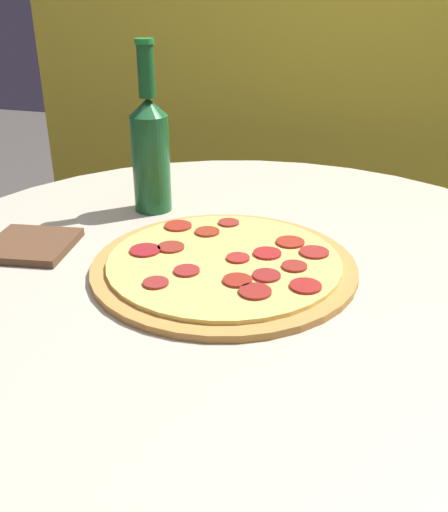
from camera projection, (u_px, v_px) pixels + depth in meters
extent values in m
cylinder|color=#B2A893|center=(240.00, 458.00, 0.96)|extent=(0.09, 0.09, 0.69)
cylinder|color=#B2A893|center=(243.00, 269.00, 0.81)|extent=(1.03, 1.03, 0.02)
cube|color=gold|center=(325.00, 132.00, 1.56)|extent=(1.73, 0.04, 1.45)
cylinder|color=#B77F3D|center=(224.00, 266.00, 0.78)|extent=(0.36, 0.36, 0.01)
cylinder|color=#EACC60|center=(224.00, 261.00, 0.78)|extent=(0.32, 0.32, 0.01)
cylinder|color=maroon|center=(145.00, 250.00, 0.80)|extent=(0.04, 0.04, 0.00)
cylinder|color=maroon|center=(156.00, 283.00, 0.71)|extent=(0.03, 0.03, 0.00)
cylinder|color=maroon|center=(178.00, 226.00, 0.88)|extent=(0.04, 0.04, 0.00)
cylinder|color=maroon|center=(229.00, 223.00, 0.89)|extent=(0.03, 0.03, 0.00)
cylinder|color=maroon|center=(267.00, 255.00, 0.78)|extent=(0.04, 0.04, 0.00)
cylinder|color=maroon|center=(290.00, 242.00, 0.82)|extent=(0.04, 0.04, 0.00)
cylinder|color=maroon|center=(207.00, 232.00, 0.86)|extent=(0.04, 0.04, 0.00)
cylinder|color=maroon|center=(187.00, 271.00, 0.74)|extent=(0.03, 0.03, 0.00)
cylinder|color=maroon|center=(255.00, 291.00, 0.69)|extent=(0.04, 0.04, 0.00)
cylinder|color=maroon|center=(171.00, 247.00, 0.81)|extent=(0.04, 0.04, 0.00)
cylinder|color=maroon|center=(266.00, 275.00, 0.73)|extent=(0.04, 0.04, 0.00)
cylinder|color=maroon|center=(234.00, 257.00, 0.77)|extent=(0.03, 0.03, 0.00)
cylinder|color=maroon|center=(237.00, 280.00, 0.71)|extent=(0.04, 0.04, 0.00)
cylinder|color=maroon|center=(294.00, 266.00, 0.75)|extent=(0.03, 0.03, 0.00)
cylinder|color=maroon|center=(306.00, 286.00, 0.70)|extent=(0.04, 0.04, 0.00)
cylinder|color=maroon|center=(314.00, 252.00, 0.79)|extent=(0.04, 0.04, 0.00)
cylinder|color=#195628|center=(151.00, 164.00, 0.96)|extent=(0.06, 0.06, 0.16)
cone|color=#195628|center=(148.00, 107.00, 0.92)|extent=(0.06, 0.06, 0.03)
cylinder|color=#195628|center=(146.00, 71.00, 0.89)|extent=(0.03, 0.03, 0.08)
cylinder|color=#1E8438|center=(144.00, 41.00, 0.87)|extent=(0.03, 0.03, 0.01)
cube|color=brown|center=(31.00, 245.00, 0.84)|extent=(0.14, 0.14, 0.01)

